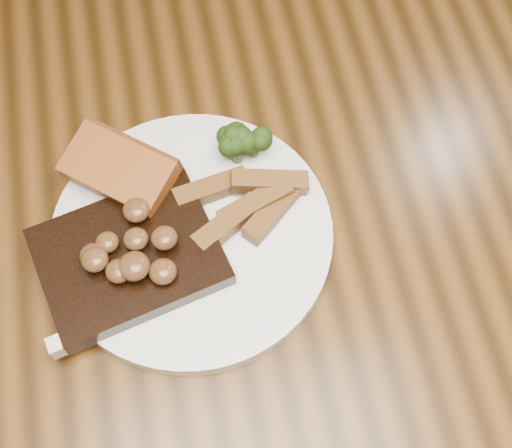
{
  "coord_description": "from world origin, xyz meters",
  "views": [
    {
      "loc": [
        -0.04,
        -0.3,
        1.37
      ],
      "look_at": [
        0.02,
        -0.02,
        0.78
      ],
      "focal_mm": 50.0,
      "sensor_mm": 36.0,
      "label": 1
    }
  ],
  "objects_px": {
    "garlic_bread": "(122,180)",
    "steak": "(129,258)",
    "plate": "(192,236)",
    "dining_table": "(237,264)",
    "potato_wedges": "(260,197)"
  },
  "relations": [
    {
      "from": "plate",
      "to": "steak",
      "type": "bearing_deg",
      "value": -162.49
    },
    {
      "from": "garlic_bread",
      "to": "potato_wedges",
      "type": "bearing_deg",
      "value": 20.34
    },
    {
      "from": "plate",
      "to": "potato_wedges",
      "type": "relative_size",
      "value": 2.79
    },
    {
      "from": "plate",
      "to": "garlic_bread",
      "type": "height_order",
      "value": "garlic_bread"
    },
    {
      "from": "garlic_bread",
      "to": "dining_table",
      "type": "bearing_deg",
      "value": 9.18
    },
    {
      "from": "plate",
      "to": "dining_table",
      "type": "bearing_deg",
      "value": 7.37
    },
    {
      "from": "dining_table",
      "to": "garlic_bread",
      "type": "distance_m",
      "value": 0.16
    },
    {
      "from": "dining_table",
      "to": "plate",
      "type": "xyz_separation_m",
      "value": [
        -0.04,
        -0.01,
        0.1
      ]
    },
    {
      "from": "garlic_bread",
      "to": "steak",
      "type": "bearing_deg",
      "value": -52.25
    },
    {
      "from": "dining_table",
      "to": "steak",
      "type": "distance_m",
      "value": 0.16
    },
    {
      "from": "potato_wedges",
      "to": "plate",
      "type": "bearing_deg",
      "value": -164.65
    },
    {
      "from": "dining_table",
      "to": "steak",
      "type": "height_order",
      "value": "steak"
    },
    {
      "from": "steak",
      "to": "garlic_bread",
      "type": "height_order",
      "value": "steak"
    },
    {
      "from": "plate",
      "to": "garlic_bread",
      "type": "relative_size",
      "value": 2.61
    },
    {
      "from": "steak",
      "to": "potato_wedges",
      "type": "relative_size",
      "value": 1.67
    }
  ]
}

